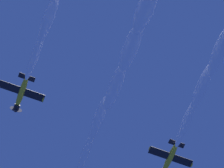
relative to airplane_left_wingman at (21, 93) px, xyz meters
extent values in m
ellipsoid|color=gold|center=(0.24, 0.00, -0.03)|extent=(6.40, 1.23, 1.54)
cylinder|color=black|center=(-2.67, -0.02, 0.20)|extent=(0.95, 1.10, 1.16)
cone|color=black|center=(-3.29, -0.02, 0.25)|extent=(0.71, 0.53, 0.57)
cylinder|color=#3F3F47|center=(-3.15, -0.02, 0.24)|extent=(0.22, 2.40, 2.40)
cube|color=black|center=(0.42, -0.01, -0.20)|extent=(1.40, 8.06, 0.99)
ellipsoid|color=gold|center=(0.47, -3.95, 0.17)|extent=(0.88, 0.26, 0.32)
ellipsoid|color=gold|center=(0.36, 3.92, -0.56)|extent=(0.88, 0.26, 0.32)
cube|color=black|center=(3.02, 0.02, -0.20)|extent=(0.89, 2.89, 0.43)
cube|color=gold|center=(3.12, 0.07, 0.28)|extent=(1.14, 0.23, 1.14)
ellipsoid|color=#1E232D|center=(-0.02, 0.04, 0.39)|extent=(1.49, 0.75, 0.78)
ellipsoid|color=gold|center=(-1.26, 28.11, -1.61)|extent=(6.40, 1.19, 1.58)
cube|color=black|center=(-1.08, 28.11, -1.78)|extent=(1.40, 8.07, 0.79)
ellipsoid|color=gold|center=(-1.03, 24.16, -1.52)|extent=(0.88, 0.26, 0.32)
ellipsoid|color=gold|center=(-1.13, 32.05, -2.05)|extent=(0.88, 0.26, 0.32)
cube|color=black|center=(1.53, 28.14, -1.81)|extent=(0.89, 2.89, 0.36)
cube|color=gold|center=(1.63, 28.17, -1.34)|extent=(1.15, 0.20, 1.15)
ellipsoid|color=#1E232D|center=(-1.51, 28.14, -1.19)|extent=(1.49, 0.73, 0.78)
ellipsoid|color=white|center=(-6.06, 14.05, -0.55)|extent=(8.94, 1.48, 2.22)
ellipsoid|color=white|center=(0.65, 14.01, -0.94)|extent=(8.97, 1.85, 2.60)
ellipsoid|color=white|center=(7.18, 14.62, -1.78)|extent=(9.01, 2.23, 2.97)
ellipsoid|color=white|center=(14.35, 14.67, -2.21)|extent=(9.05, 2.60, 3.35)
ellipsoid|color=white|center=(21.18, 14.54, -2.92)|extent=(9.08, 2.98, 3.72)
ellipsoid|color=white|center=(7.09, 0.15, -0.56)|extent=(8.94, 1.48, 2.22)
ellipsoid|color=white|center=(13.89, 0.36, -1.16)|extent=(8.97, 1.85, 2.60)
ellipsoid|color=white|center=(5.55, 28.03, -2.38)|extent=(8.94, 1.48, 2.22)
ellipsoid|color=white|center=(12.29, 28.02, -2.73)|extent=(8.97, 1.85, 2.60)
ellipsoid|color=white|center=(19.03, 28.16, -3.61)|extent=(9.01, 2.23, 2.97)
camera|label=1|loc=(20.34, 9.07, -70.56)|focal=67.11mm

